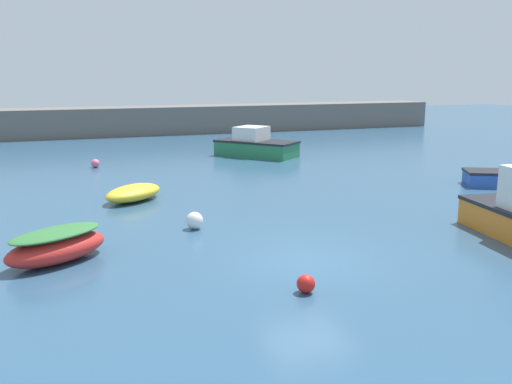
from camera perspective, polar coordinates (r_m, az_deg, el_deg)
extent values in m
cube|color=#2D5170|center=(15.95, 5.16, -7.01)|extent=(120.00, 120.00, 0.20)
cube|color=#66605B|center=(48.13, -12.24, 6.98)|extent=(54.53, 3.49, 2.25)
cube|color=#287A4C|center=(34.86, 0.05, 4.29)|extent=(4.75, 5.09, 0.85)
cube|color=black|center=(34.80, 0.05, 5.08)|extent=(4.85, 5.19, 0.12)
cube|color=silver|center=(34.94, -0.46, 5.79)|extent=(2.46, 2.44, 0.95)
ellipsoid|color=yellow|center=(23.29, -12.16, -0.08)|extent=(3.04, 2.89, 0.65)
ellipsoid|color=red|center=(16.39, -19.29, -5.37)|extent=(3.22, 2.71, 0.76)
ellipsoid|color=#337238|center=(16.27, -19.40, -3.93)|extent=(2.89, 2.44, 0.24)
sphere|color=white|center=(18.80, -6.17, -2.86)|extent=(0.57, 0.57, 0.57)
sphere|color=#EA668C|center=(31.91, -15.77, 2.78)|extent=(0.46, 0.46, 0.46)
sphere|color=red|center=(13.51, 5.01, -9.13)|extent=(0.44, 0.44, 0.44)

